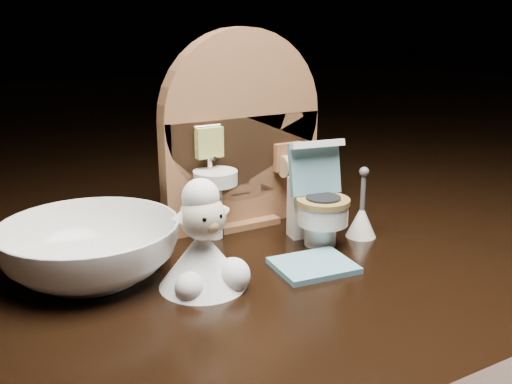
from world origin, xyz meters
The scene contains 6 objects.
backdrop_panel centered at (0.00, 0.06, 0.07)m, with size 0.13×0.05×0.15m.
toy_toilet centered at (0.03, 0.00, 0.03)m, with size 0.04×0.05×0.08m.
bath_mat centered at (0.00, -0.03, 0.00)m, with size 0.05×0.04×0.00m, color #6199AB.
toilet_brush centered at (0.06, -0.01, 0.01)m, with size 0.02×0.02×0.05m.
plush_lamb centered at (-0.07, -0.02, 0.02)m, with size 0.05×0.05×0.07m.
ceramic_bowl centered at (-0.13, 0.03, 0.02)m, with size 0.11×0.11×0.04m, color white.
Camera 1 is at (-0.20, -0.31, 0.16)m, focal length 40.00 mm.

